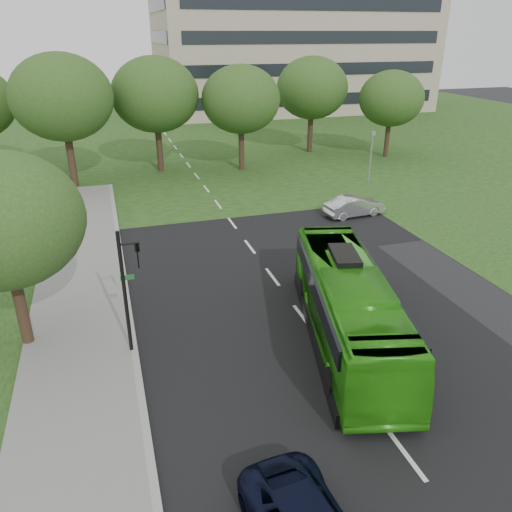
{
  "coord_description": "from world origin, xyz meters",
  "views": [
    {
      "loc": [
        -7.32,
        -15.03,
        11.19
      ],
      "look_at": [
        -1.08,
        5.31,
        1.6
      ],
      "focal_mm": 35.0,
      "sensor_mm": 36.0,
      "label": 1
    }
  ],
  "objects_px": {
    "tree_park_c": "(241,100)",
    "camera_pole": "(371,150)",
    "bus": "(348,305)",
    "traffic_light": "(128,284)",
    "office_building": "(292,22)",
    "tree_park_e": "(391,99)",
    "tree_park_b": "(155,95)",
    "tree_park_a": "(62,98)",
    "sedan": "(354,206)",
    "tree_side_near": "(2,221)",
    "tree_park_d": "(312,88)"
  },
  "relations": [
    {
      "from": "tree_park_b",
      "to": "tree_park_e",
      "type": "relative_size",
      "value": 1.18
    },
    {
      "from": "tree_park_e",
      "to": "camera_pole",
      "type": "height_order",
      "value": "tree_park_e"
    },
    {
      "from": "tree_side_near",
      "to": "sedan",
      "type": "xyz_separation_m",
      "value": [
        19.11,
        9.77,
        -4.48
      ]
    },
    {
      "from": "tree_side_near",
      "to": "bus",
      "type": "relative_size",
      "value": 0.69
    },
    {
      "from": "office_building",
      "to": "tree_park_a",
      "type": "relative_size",
      "value": 4.03
    },
    {
      "from": "office_building",
      "to": "tree_park_a",
      "type": "xyz_separation_m",
      "value": [
        -31.74,
        -36.11,
        -5.75
      ]
    },
    {
      "from": "tree_side_near",
      "to": "tree_park_a",
      "type": "bearing_deg",
      "value": 86.85
    },
    {
      "from": "tree_park_c",
      "to": "camera_pole",
      "type": "distance_m",
      "value": 11.71
    },
    {
      "from": "tree_side_near",
      "to": "tree_park_b",
      "type": "bearing_deg",
      "value": 71.79
    },
    {
      "from": "bus",
      "to": "tree_park_c",
      "type": "bearing_deg",
      "value": 96.95
    },
    {
      "from": "sedan",
      "to": "bus",
      "type": "bearing_deg",
      "value": 145.32
    },
    {
      "from": "sedan",
      "to": "tree_park_a",
      "type": "bearing_deg",
      "value": 48.16
    },
    {
      "from": "sedan",
      "to": "camera_pole",
      "type": "bearing_deg",
      "value": -41.52
    },
    {
      "from": "tree_park_e",
      "to": "camera_pole",
      "type": "xyz_separation_m",
      "value": [
        -6.11,
        -7.78,
        -2.82
      ]
    },
    {
      "from": "tree_park_d",
      "to": "bus",
      "type": "distance_m",
      "value": 34.32
    },
    {
      "from": "tree_side_near",
      "to": "office_building",
      "type": "bearing_deg",
      "value": 60.66
    },
    {
      "from": "bus",
      "to": "camera_pole",
      "type": "height_order",
      "value": "camera_pole"
    },
    {
      "from": "tree_park_c",
      "to": "sedan",
      "type": "xyz_separation_m",
      "value": [
        3.82,
        -14.0,
        -5.31
      ]
    },
    {
      "from": "tree_park_d",
      "to": "tree_side_near",
      "type": "xyz_separation_m",
      "value": [
        -23.79,
        -28.58,
        -1.05
      ]
    },
    {
      "from": "bus",
      "to": "sedan",
      "type": "bearing_deg",
      "value": 75.38
    },
    {
      "from": "tree_park_a",
      "to": "traffic_light",
      "type": "bearing_deg",
      "value": -83.59
    },
    {
      "from": "office_building",
      "to": "camera_pole",
      "type": "bearing_deg",
      "value": -102.05
    },
    {
      "from": "office_building",
      "to": "tree_park_b",
      "type": "distance_m",
      "value": 41.78
    },
    {
      "from": "tree_park_b",
      "to": "tree_park_c",
      "type": "distance_m",
      "value": 7.13
    },
    {
      "from": "bus",
      "to": "tree_park_b",
      "type": "bearing_deg",
      "value": 111.04
    },
    {
      "from": "tree_park_b",
      "to": "tree_park_c",
      "type": "bearing_deg",
      "value": -13.8
    },
    {
      "from": "office_building",
      "to": "tree_side_near",
      "type": "height_order",
      "value": "office_building"
    },
    {
      "from": "tree_park_b",
      "to": "office_building",
      "type": "bearing_deg",
      "value": 53.47
    },
    {
      "from": "bus",
      "to": "traffic_light",
      "type": "height_order",
      "value": "traffic_light"
    },
    {
      "from": "tree_park_c",
      "to": "bus",
      "type": "xyz_separation_m",
      "value": [
        -3.27,
        -27.08,
        -4.44
      ]
    },
    {
      "from": "tree_park_a",
      "to": "office_building",
      "type": "bearing_deg",
      "value": 48.69
    },
    {
      "from": "tree_park_b",
      "to": "tree_park_e",
      "type": "bearing_deg",
      "value": -2.56
    },
    {
      "from": "tree_park_a",
      "to": "camera_pole",
      "type": "height_order",
      "value": "tree_park_a"
    },
    {
      "from": "tree_park_d",
      "to": "traffic_light",
      "type": "bearing_deg",
      "value": -123.13
    },
    {
      "from": "tree_park_c",
      "to": "bus",
      "type": "relative_size",
      "value": 0.8
    },
    {
      "from": "traffic_light",
      "to": "camera_pole",
      "type": "bearing_deg",
      "value": 30.84
    },
    {
      "from": "tree_park_b",
      "to": "camera_pole",
      "type": "relative_size",
      "value": 2.32
    },
    {
      "from": "office_building",
      "to": "tree_park_b",
      "type": "height_order",
      "value": "office_building"
    },
    {
      "from": "tree_park_a",
      "to": "camera_pole",
      "type": "distance_m",
      "value": 23.88
    },
    {
      "from": "camera_pole",
      "to": "traffic_light",
      "type": "bearing_deg",
      "value": -133.89
    },
    {
      "from": "office_building",
      "to": "tree_park_e",
      "type": "height_order",
      "value": "office_building"
    },
    {
      "from": "tree_park_a",
      "to": "tree_park_b",
      "type": "xyz_separation_m",
      "value": [
        7.13,
        2.9,
        -0.34
      ]
    },
    {
      "from": "tree_park_e",
      "to": "tree_side_near",
      "type": "bearing_deg",
      "value": -140.9
    },
    {
      "from": "tree_park_e",
      "to": "sedan",
      "type": "height_order",
      "value": "tree_park_e"
    },
    {
      "from": "tree_park_e",
      "to": "tree_park_c",
      "type": "bearing_deg",
      "value": -177.2
    },
    {
      "from": "tree_park_b",
      "to": "tree_park_a",
      "type": "bearing_deg",
      "value": -157.87
    },
    {
      "from": "traffic_light",
      "to": "office_building",
      "type": "bearing_deg",
      "value": 52.53
    },
    {
      "from": "tree_park_a",
      "to": "camera_pole",
      "type": "xyz_separation_m",
      "value": [
        22.78,
        -5.85,
        -4.11
      ]
    },
    {
      "from": "tree_park_c",
      "to": "sedan",
      "type": "bearing_deg",
      "value": -74.73
    },
    {
      "from": "traffic_light",
      "to": "tree_park_d",
      "type": "bearing_deg",
      "value": 45.03
    }
  ]
}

